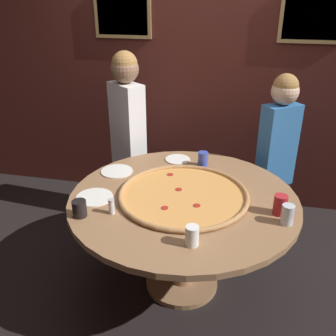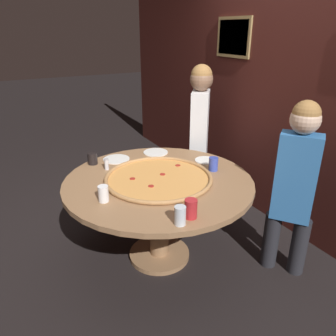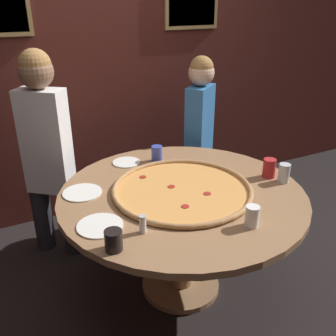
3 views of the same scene
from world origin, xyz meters
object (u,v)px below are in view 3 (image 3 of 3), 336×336
(drink_cup_front_edge, at_px, (284,173))
(drink_cup_near_right, at_px, (269,168))
(diner_far_left, at_px, (199,129))
(drink_cup_far_left, at_px, (157,154))
(dining_table, at_px, (182,211))
(white_plate_near_front, at_px, (100,226))
(giant_pizza, at_px, (182,189))
(condiment_shaker, at_px, (143,224))
(diner_side_left, at_px, (47,146))
(drink_cup_beside_pizza, at_px, (252,216))
(white_plate_left_side, at_px, (82,193))
(white_plate_right_side, at_px, (126,162))
(drink_cup_centre_back, at_px, (114,240))

(drink_cup_front_edge, height_order, drink_cup_near_right, drink_cup_near_right)
(diner_far_left, bearing_deg, drink_cup_near_right, 51.65)
(drink_cup_front_edge, xyz_separation_m, drink_cup_far_left, (-0.57, 0.66, -0.00))
(dining_table, bearing_deg, white_plate_near_front, -165.85)
(giant_pizza, height_order, drink_cup_front_edge, drink_cup_front_edge)
(drink_cup_far_left, bearing_deg, white_plate_near_front, -134.85)
(condiment_shaker, height_order, diner_side_left, diner_side_left)
(drink_cup_beside_pizza, relative_size, diner_side_left, 0.08)
(white_plate_near_front, height_order, diner_side_left, diner_side_left)
(dining_table, height_order, condiment_shaker, condiment_shaker)
(dining_table, distance_m, giant_pizza, 0.15)
(white_plate_left_side, relative_size, white_plate_right_side, 1.20)
(dining_table, xyz_separation_m, condiment_shaker, (-0.38, -0.29, 0.19))
(drink_cup_centre_back, height_order, drink_cup_near_right, drink_cup_near_right)
(dining_table, bearing_deg, drink_cup_beside_pizza, -74.80)
(dining_table, height_order, drink_cup_front_edge, drink_cup_front_edge)
(giant_pizza, distance_m, drink_cup_near_right, 0.61)
(dining_table, xyz_separation_m, diner_side_left, (-0.64, 0.81, 0.26))
(drink_cup_centre_back, xyz_separation_m, white_plate_left_side, (0.01, 0.61, -0.05))
(diner_side_left, xyz_separation_m, diner_far_left, (1.25, 0.01, -0.07))
(drink_cup_beside_pizza, bearing_deg, drink_cup_far_left, 94.23)
(drink_cup_far_left, relative_size, white_plate_near_front, 0.47)
(drink_cup_near_right, relative_size, white_plate_left_side, 0.53)
(white_plate_left_side, bearing_deg, condiment_shaker, -73.44)
(drink_cup_near_right, height_order, diner_side_left, diner_side_left)
(drink_cup_front_edge, height_order, drink_cup_far_left, drink_cup_front_edge)
(white_plate_near_front, distance_m, diner_far_left, 1.52)
(dining_table, bearing_deg, condiment_shaker, -142.87)
(drink_cup_front_edge, distance_m, white_plate_near_front, 1.20)
(drink_cup_beside_pizza, xyz_separation_m, white_plate_right_side, (-0.28, 1.04, -0.05))
(drink_cup_beside_pizza, xyz_separation_m, diner_side_left, (-0.77, 1.30, 0.07))
(condiment_shaker, bearing_deg, dining_table, 37.13)
(drink_cup_front_edge, height_order, condiment_shaker, drink_cup_front_edge)
(drink_cup_front_edge, xyz_separation_m, diner_far_left, (-0.01, 1.00, -0.01))
(drink_cup_far_left, xyz_separation_m, white_plate_right_side, (-0.21, 0.07, -0.05))
(drink_cup_centre_back, bearing_deg, diner_side_left, 93.68)
(white_plate_near_front, bearing_deg, white_plate_right_side, 59.19)
(white_plate_near_front, relative_size, diner_far_left, 0.17)
(diner_far_left, bearing_deg, drink_cup_beside_pizza, 32.66)
(giant_pizza, bearing_deg, drink_cup_front_edge, -15.74)
(dining_table, xyz_separation_m, drink_cup_centre_back, (-0.56, -0.36, 0.19))
(giant_pizza, bearing_deg, drink_cup_centre_back, -147.43)
(giant_pizza, relative_size, drink_cup_far_left, 7.55)
(white_plate_near_front, xyz_separation_m, white_plate_left_side, (0.01, 0.39, 0.00))
(drink_cup_centre_back, height_order, diner_side_left, diner_side_left)
(giant_pizza, bearing_deg, condiment_shaker, -142.90)
(white_plate_right_side, bearing_deg, white_plate_near_front, -120.81)
(white_plate_right_side, relative_size, diner_far_left, 0.14)
(diner_far_left, bearing_deg, condiment_shaker, 10.91)
(dining_table, bearing_deg, drink_cup_centre_back, -147.41)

